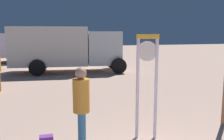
# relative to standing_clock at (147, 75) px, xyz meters

# --- Properties ---
(standing_clock) EXTENTS (0.48, 0.24, 2.35)m
(standing_clock) POSITION_rel_standing_clock_xyz_m (0.00, 0.00, 0.00)
(standing_clock) COLOR white
(standing_clock) RESTS_ON ground_plane
(person_near_clock) EXTENTS (0.33, 0.33, 1.73)m
(person_near_clock) POSITION_rel_standing_clock_xyz_m (-1.50, -0.27, -0.49)
(person_near_clock) COLOR teal
(person_near_clock) RESTS_ON ground_plane
(box_truck_near) EXTENTS (6.83, 3.07, 2.70)m
(box_truck_near) POSITION_rel_standing_clock_xyz_m (-0.92, 10.01, 0.06)
(box_truck_near) COLOR silver
(box_truck_near) RESTS_ON ground_plane
(box_truck_far) EXTENTS (6.38, 3.52, 2.78)m
(box_truck_far) POSITION_rel_standing_clock_xyz_m (-3.66, 16.45, 0.08)
(box_truck_far) COLOR silver
(box_truck_far) RESTS_ON ground_plane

